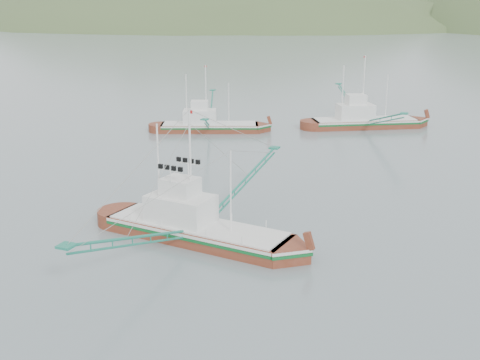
% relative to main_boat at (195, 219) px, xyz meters
% --- Properties ---
extents(ground, '(1200.00, 1200.00, 0.00)m').
position_rel_main_boat_xyz_m(ground, '(1.30, -0.50, -1.58)').
color(ground, slate).
rests_on(ground, ground).
extents(main_boat, '(14.50, 25.61, 10.40)m').
position_rel_main_boat_xyz_m(main_boat, '(0.00, 0.00, 0.00)').
color(main_boat, maroon).
rests_on(main_boat, ground).
extents(bg_boat_far, '(17.40, 24.16, 10.62)m').
position_rel_main_boat_xyz_m(bg_boat_far, '(3.18, 45.53, 0.65)').
color(bg_boat_far, maroon).
rests_on(bg_boat_far, ground).
extents(bg_boat_left, '(13.29, 22.44, 9.51)m').
position_rel_main_boat_xyz_m(bg_boat_left, '(-15.56, 34.88, 0.34)').
color(bg_boat_left, maroon).
rests_on(bg_boat_left, ground).
extents(headland_left, '(448.00, 308.00, 210.00)m').
position_rel_main_boat_xyz_m(headland_left, '(-178.70, 359.50, -1.58)').
color(headland_left, '#41572C').
rests_on(headland_left, ground).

